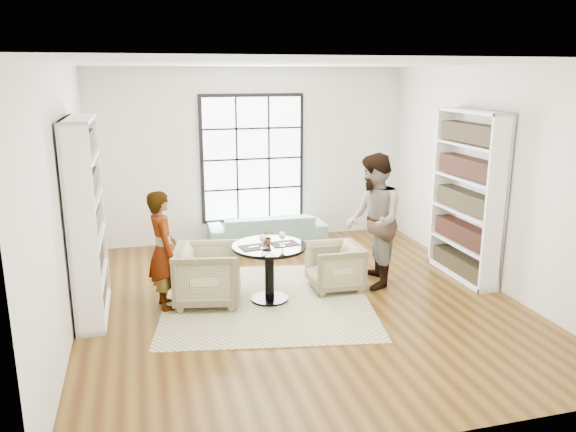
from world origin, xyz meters
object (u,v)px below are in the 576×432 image
object	(u,v)px
person_right	(373,221)
person_left	(163,250)
pedestal_table	(269,261)
sofa	(267,230)
armchair_right	(335,267)
flower_centerpiece	(267,237)
wine_glass_right	(282,236)
wine_glass_left	(263,238)
armchair_left	(208,275)

from	to	relation	value
person_right	person_left	bearing A→B (deg)	-76.95
pedestal_table	sofa	distance (m)	2.40
sofa	person_right	bearing A→B (deg)	117.00
armchair_right	flower_centerpiece	xyz separation A→B (m)	(-0.97, -0.14, 0.54)
armchair_right	wine_glass_right	size ratio (longest dim) A/B	3.62
flower_centerpiece	pedestal_table	bearing A→B (deg)	-69.88
wine_glass_right	flower_centerpiece	distance (m)	0.22
armchair_right	person_right	xyz separation A→B (m)	(0.55, 0.00, 0.61)
armchair_right	person_right	size ratio (longest dim) A/B	0.38
person_left	person_right	xyz separation A→B (m)	(2.83, 0.04, 0.17)
person_left	flower_centerpiece	size ratio (longest dim) A/B	7.63
pedestal_table	armchair_right	bearing A→B (deg)	10.92
wine_glass_left	wine_glass_right	bearing A→B (deg)	7.32
pedestal_table	flower_centerpiece	size ratio (longest dim) A/B	4.81
sofa	armchair_left	distance (m)	2.53
armchair_left	armchair_right	xyz separation A→B (m)	(1.73, 0.04, -0.06)
pedestal_table	person_left	xyz separation A→B (m)	(-1.32, 0.14, 0.20)
sofa	armchair_right	xyz separation A→B (m)	(0.46, -2.15, 0.03)
flower_centerpiece	wine_glass_right	bearing A→B (deg)	-39.87
armchair_left	flower_centerpiece	bearing A→B (deg)	-86.49
wine_glass_left	wine_glass_right	world-z (taller)	wine_glass_right
sofa	person_right	world-z (taller)	person_right
armchair_left	flower_centerpiece	xyz separation A→B (m)	(0.76, -0.10, 0.48)
armchair_right	pedestal_table	bearing A→B (deg)	-77.47
pedestal_table	sofa	bearing A→B (deg)	77.90
pedestal_table	person_right	size ratio (longest dim) A/B	0.51
sofa	wine_glass_left	size ratio (longest dim) A/B	10.57
wine_glass_right	flower_centerpiece	size ratio (longest dim) A/B	0.98
flower_centerpiece	person_left	bearing A→B (deg)	175.57
person_left	wine_glass_left	distance (m)	1.25
armchair_left	wine_glass_left	bearing A→B (deg)	-101.24
armchair_right	wine_glass_right	bearing A→B (deg)	-69.32
person_right	flower_centerpiece	bearing A→B (deg)	-72.43
armchair_right	person_left	bearing A→B (deg)	-87.35
pedestal_table	flower_centerpiece	world-z (taller)	flower_centerpiece
person_left	person_right	bearing A→B (deg)	-98.97
person_left	person_right	size ratio (longest dim) A/B	0.81
person_left	wine_glass_left	size ratio (longest dim) A/B	8.09
sofa	person_left	size ratio (longest dim) A/B	1.31
armchair_right	flower_centerpiece	size ratio (longest dim) A/B	3.55
pedestal_table	wine_glass_right	distance (m)	0.39
sofa	wine_glass_left	distance (m)	2.61
wine_glass_left	armchair_left	bearing A→B (deg)	157.64
person_left	pedestal_table	bearing A→B (deg)	-105.99
armchair_right	wine_glass_right	xyz separation A→B (m)	(-0.81, -0.28, 0.58)
sofa	armchair_left	xyz separation A→B (m)	(-1.27, -2.19, 0.09)
sofa	armchair_left	bearing A→B (deg)	61.60
pedestal_table	wine_glass_right	xyz separation A→B (m)	(0.15, -0.10, 0.35)
armchair_left	person_right	size ratio (longest dim) A/B	0.45
wine_glass_left	wine_glass_right	size ratio (longest dim) A/B	0.96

